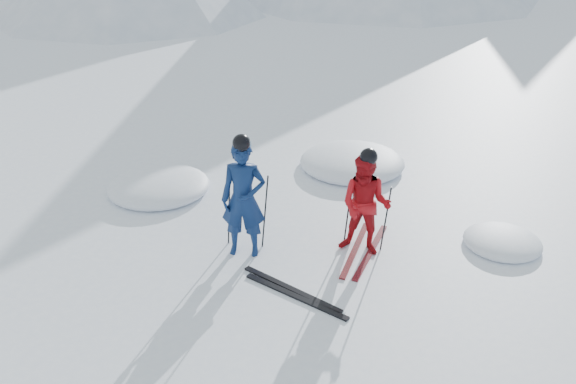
# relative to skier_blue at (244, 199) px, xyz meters

# --- Properties ---
(ground) EXTENTS (160.00, 160.00, 0.00)m
(ground) POSITION_rel_skier_blue_xyz_m (2.52, -0.44, -0.92)
(ground) COLOR white
(ground) RESTS_ON ground
(skier_blue) EXTENTS (0.74, 0.55, 1.84)m
(skier_blue) POSITION_rel_skier_blue_xyz_m (0.00, 0.00, 0.00)
(skier_blue) COLOR #0D224F
(skier_blue) RESTS_ON ground
(skier_red) EXTENTS (0.83, 0.67, 1.61)m
(skier_red) POSITION_rel_skier_blue_xyz_m (1.75, 0.52, -0.11)
(skier_red) COLOR #A80D13
(skier_red) RESTS_ON ground
(pole_blue_left) EXTENTS (0.12, 0.09, 1.22)m
(pole_blue_left) POSITION_rel_skier_blue_xyz_m (-0.30, 0.15, -0.31)
(pole_blue_left) COLOR black
(pole_blue_left) RESTS_ON ground
(pole_blue_right) EXTENTS (0.12, 0.07, 1.22)m
(pole_blue_right) POSITION_rel_skier_blue_xyz_m (0.25, 0.25, -0.31)
(pole_blue_right) COLOR black
(pole_blue_right) RESTS_ON ground
(pole_red_left) EXTENTS (0.11, 0.09, 1.07)m
(pole_red_left) POSITION_rel_skier_blue_xyz_m (1.45, 0.77, -0.38)
(pole_red_left) COLOR black
(pole_red_left) RESTS_ON ground
(pole_red_right) EXTENTS (0.11, 0.08, 1.07)m
(pole_red_right) POSITION_rel_skier_blue_xyz_m (2.05, 0.67, -0.38)
(pole_red_right) COLOR black
(pole_red_right) RESTS_ON ground
(ski_worn_left) EXTENTS (0.17, 1.70, 0.03)m
(ski_worn_left) POSITION_rel_skier_blue_xyz_m (1.63, 0.52, -0.90)
(ski_worn_left) COLOR black
(ski_worn_left) RESTS_ON ground
(ski_worn_right) EXTENTS (0.28, 1.70, 0.03)m
(ski_worn_right) POSITION_rel_skier_blue_xyz_m (1.87, 0.52, -0.90)
(ski_worn_right) COLOR black
(ski_worn_right) RESTS_ON ground
(ski_loose_a) EXTENTS (1.60, 0.75, 0.03)m
(ski_loose_a) POSITION_rel_skier_blue_xyz_m (0.95, -0.76, -0.90)
(ski_loose_a) COLOR black
(ski_loose_a) RESTS_ON ground
(ski_loose_b) EXTENTS (1.62, 0.69, 0.03)m
(ski_loose_b) POSITION_rel_skier_blue_xyz_m (1.05, -0.91, -0.90)
(ski_loose_b) COLOR black
(ski_loose_b) RESTS_ON ground
(snow_lumps) EXTENTS (8.95, 7.74, 0.46)m
(snow_lumps) POSITION_rel_skier_blue_xyz_m (0.56, 2.15, -0.92)
(snow_lumps) COLOR white
(snow_lumps) RESTS_ON ground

